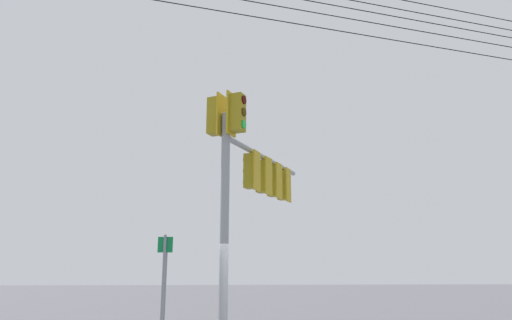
{
  "coord_description": "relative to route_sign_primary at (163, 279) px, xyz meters",
  "views": [
    {
      "loc": [
        -8.82,
        0.51,
        2.17
      ],
      "look_at": [
        2.42,
        0.09,
        4.76
      ],
      "focal_mm": 30.24,
      "sensor_mm": 36.0,
      "label": 1
    }
  ],
  "objects": [
    {
      "name": "route_sign_primary",
      "position": [
        0.0,
        0.0,
        0.0
      ],
      "size": [
        0.11,
        0.37,
        2.76
      ],
      "color": "slate",
      "rests_on": "ground"
    },
    {
      "name": "route_sign_secondary",
      "position": [
        2.33,
        0.34,
        -0.07
      ],
      "size": [
        0.1,
        0.28,
        2.77
      ],
      "color": "slate",
      "rests_on": "ground"
    },
    {
      "name": "signal_mast_assembly",
      "position": [
        0.07,
        -2.11,
        2.61
      ],
      "size": [
        4.68,
        2.65,
        6.02
      ],
      "color": "gray",
      "rests_on": "ground"
    }
  ]
}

